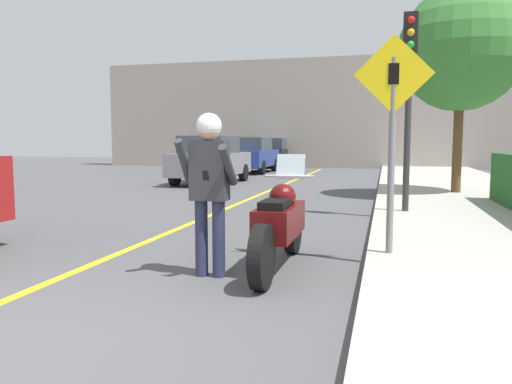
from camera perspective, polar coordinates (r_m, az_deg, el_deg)
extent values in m
cube|color=yellow|center=(9.63, -6.22, -3.06)|extent=(0.12, 36.00, 0.01)
cube|color=gray|center=(29.07, 9.18, 8.87)|extent=(28.00, 1.20, 6.19)
cylinder|color=black|center=(5.00, 0.66, -7.43)|extent=(0.14, 0.67, 0.67)
cylinder|color=black|center=(6.65, 4.24, -4.15)|extent=(0.14, 0.67, 0.67)
cube|color=#510C0C|center=(5.78, 2.72, -3.32)|extent=(0.40, 1.18, 0.36)
sphere|color=#510C0C|center=(5.90, 3.05, -0.59)|extent=(0.32, 0.32, 0.32)
cube|color=black|center=(5.49, 2.15, -1.48)|extent=(0.28, 0.48, 0.10)
cylinder|color=silver|center=(6.30, 3.85, 1.82)|extent=(0.62, 0.03, 0.03)
cube|color=silver|center=(6.37, 3.98, 2.94)|extent=(0.36, 0.12, 0.31)
cylinder|color=#282D4C|center=(5.53, -6.25, -5.24)|extent=(0.14, 0.14, 0.84)
cylinder|color=#282D4C|center=(5.47, -4.28, -5.36)|extent=(0.14, 0.14, 0.84)
cube|color=#333338|center=(5.41, -5.35, 2.46)|extent=(0.40, 0.22, 0.65)
cylinder|color=#333338|center=(5.40, -8.22, 3.45)|extent=(0.09, 0.39, 0.50)
cylinder|color=#333338|center=(5.21, -3.21, 3.06)|extent=(0.09, 0.45, 0.45)
sphere|color=tan|center=(5.40, -5.39, 6.99)|extent=(0.23, 0.23, 0.23)
sphere|color=white|center=(5.40, -5.39, 7.55)|extent=(0.27, 0.27, 0.27)
cube|color=black|center=(5.13, -5.78, 1.91)|extent=(0.06, 0.05, 0.11)
cylinder|color=slate|center=(6.07, 15.22, 3.90)|extent=(0.08, 0.08, 2.29)
cube|color=yellow|center=(6.09, 15.47, 12.87)|extent=(0.91, 0.02, 0.91)
cube|color=black|center=(6.08, 15.47, 12.89)|extent=(0.12, 0.01, 0.24)
cylinder|color=#2D2D30|center=(9.92, 16.98, 8.55)|extent=(0.12, 0.12, 3.69)
cube|color=black|center=(10.09, 17.24, 16.89)|extent=(0.26, 0.22, 0.76)
sphere|color=red|center=(10.02, 17.31, 18.26)|extent=(0.14, 0.14, 0.14)
sphere|color=gold|center=(9.97, 17.27, 17.03)|extent=(0.14, 0.14, 0.14)
sphere|color=green|center=(9.93, 17.23, 15.78)|extent=(0.14, 0.14, 0.14)
cylinder|color=brown|center=(14.07, 22.04, 5.22)|extent=(0.24, 0.24, 2.58)
sphere|color=#387A33|center=(14.27, 22.41, 14.89)|extent=(3.17, 3.17, 3.17)
cylinder|color=black|center=(19.35, -6.15, 2.30)|extent=(0.22, 0.64, 0.64)
cylinder|color=black|center=(18.83, -1.43, 2.24)|extent=(0.22, 0.64, 0.64)
cylinder|color=black|center=(16.95, -9.27, 1.77)|extent=(0.22, 0.64, 0.64)
cylinder|color=black|center=(16.35, -3.95, 1.69)|extent=(0.22, 0.64, 0.64)
cube|color=gray|center=(17.83, -5.15, 3.24)|extent=(1.80, 4.20, 0.76)
cube|color=#38424C|center=(17.65, -5.36, 5.42)|extent=(1.58, 2.18, 0.60)
cylinder|color=black|center=(25.48, -1.52, 3.15)|extent=(0.22, 0.64, 0.64)
cylinder|color=black|center=(25.07, 2.12, 3.11)|extent=(0.22, 0.64, 0.64)
cylinder|color=black|center=(23.00, -3.33, 2.87)|extent=(0.22, 0.64, 0.64)
cylinder|color=black|center=(22.54, 0.69, 2.82)|extent=(0.22, 0.64, 0.64)
cube|color=navy|center=(23.99, -0.49, 3.90)|extent=(1.80, 4.20, 0.76)
cube|color=#38424C|center=(23.82, -0.59, 5.52)|extent=(1.58, 2.18, 0.60)
cylinder|color=black|center=(30.60, 0.99, 3.59)|extent=(0.22, 0.64, 0.64)
cylinder|color=black|center=(30.26, 4.05, 3.55)|extent=(0.22, 0.64, 0.64)
cylinder|color=black|center=(28.08, -0.26, 3.40)|extent=(0.22, 0.64, 0.64)
cylinder|color=black|center=(27.70, 3.06, 3.36)|extent=(0.22, 0.64, 0.64)
cube|color=black|center=(29.14, 1.98, 4.22)|extent=(1.80, 4.20, 0.76)
cube|color=#38424C|center=(28.96, 1.91, 5.56)|extent=(1.58, 2.18, 0.60)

